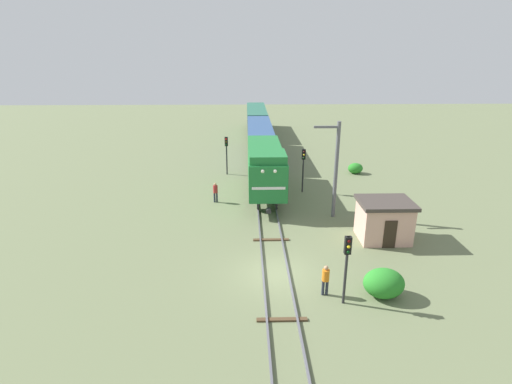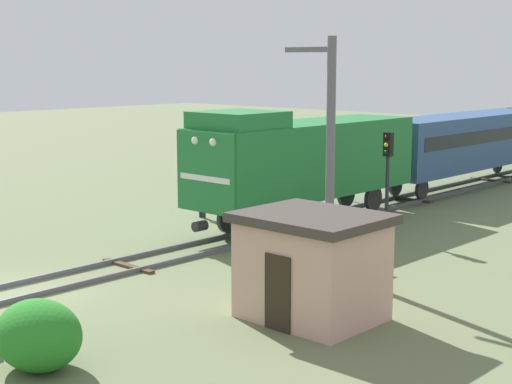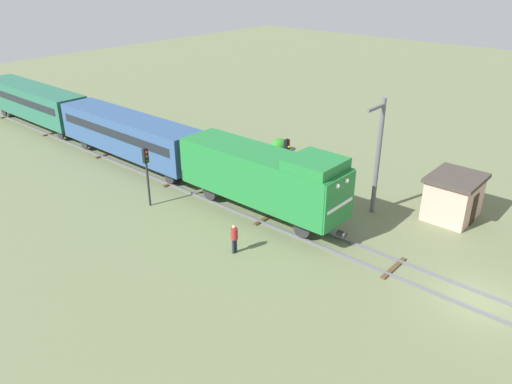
{
  "view_description": "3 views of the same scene",
  "coord_description": "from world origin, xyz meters",
  "px_view_note": "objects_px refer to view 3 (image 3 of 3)",
  "views": [
    {
      "loc": [
        -1.62,
        -19.86,
        11.99
      ],
      "look_at": [
        -0.87,
        9.84,
        1.45
      ],
      "focal_mm": 28.0,
      "sensor_mm": 36.0,
      "label": 1
    },
    {
      "loc": [
        19.57,
        -10.91,
        6.48
      ],
      "look_at": [
        -0.95,
        11.29,
        1.48
      ],
      "focal_mm": 55.0,
      "sensor_mm": 36.0,
      "label": 2
    },
    {
      "loc": [
        -20.88,
        -4.54,
        14.41
      ],
      "look_at": [
        -1.29,
        12.45,
        2.29
      ],
      "focal_mm": 35.0,
      "sensor_mm": 36.0,
      "label": 3
    }
  ],
  "objects_px": {
    "locomotive": "(263,175)",
    "passenger_car_trailing": "(34,100)",
    "worker_by_signal": "(234,236)",
    "passenger_car_leading": "(129,133)",
    "catenary_mast": "(378,154)",
    "traffic_signal_mid": "(287,157)",
    "traffic_signal_far": "(147,167)",
    "relay_hut": "(453,197)"
  },
  "relations": [
    {
      "from": "worker_by_signal",
      "to": "passenger_car_trailing",
      "type": "bearing_deg",
      "value": -161.52
    },
    {
      "from": "passenger_car_trailing",
      "to": "traffic_signal_mid",
      "type": "distance_m",
      "value": 27.27
    },
    {
      "from": "passenger_car_leading",
      "to": "passenger_car_trailing",
      "type": "bearing_deg",
      "value": 90.0
    },
    {
      "from": "locomotive",
      "to": "passenger_car_trailing",
      "type": "xyz_separation_m",
      "value": [
        0.0,
        27.94,
        -0.25
      ]
    },
    {
      "from": "traffic_signal_far",
      "to": "relay_hut",
      "type": "relative_size",
      "value": 1.11
    },
    {
      "from": "worker_by_signal",
      "to": "locomotive",
      "type": "bearing_deg",
      "value": 136.7
    },
    {
      "from": "worker_by_signal",
      "to": "catenary_mast",
      "type": "bearing_deg",
      "value": 97.1
    },
    {
      "from": "locomotive",
      "to": "worker_by_signal",
      "type": "relative_size",
      "value": 6.82
    },
    {
      "from": "worker_by_signal",
      "to": "catenary_mast",
      "type": "height_order",
      "value": "catenary_mast"
    },
    {
      "from": "locomotive",
      "to": "traffic_signal_far",
      "type": "xyz_separation_m",
      "value": [
        -3.6,
        6.48,
        -0.07
      ]
    },
    {
      "from": "traffic_signal_far",
      "to": "worker_by_signal",
      "type": "bearing_deg",
      "value": -94.28
    },
    {
      "from": "traffic_signal_far",
      "to": "relay_hut",
      "type": "height_order",
      "value": "traffic_signal_far"
    },
    {
      "from": "traffic_signal_far",
      "to": "catenary_mast",
      "type": "height_order",
      "value": "catenary_mast"
    },
    {
      "from": "worker_by_signal",
      "to": "passenger_car_leading",
      "type": "bearing_deg",
      "value": -169.17
    },
    {
      "from": "passenger_car_leading",
      "to": "worker_by_signal",
      "type": "bearing_deg",
      "value": -105.77
    },
    {
      "from": "passenger_car_trailing",
      "to": "catenary_mast",
      "type": "relative_size",
      "value": 1.92
    },
    {
      "from": "passenger_car_leading",
      "to": "passenger_car_trailing",
      "type": "relative_size",
      "value": 1.0
    },
    {
      "from": "passenger_car_trailing",
      "to": "traffic_signal_far",
      "type": "bearing_deg",
      "value": -99.53
    },
    {
      "from": "traffic_signal_far",
      "to": "worker_by_signal",
      "type": "relative_size",
      "value": 2.28
    },
    {
      "from": "traffic_signal_far",
      "to": "locomotive",
      "type": "bearing_deg",
      "value": -60.95
    },
    {
      "from": "traffic_signal_mid",
      "to": "worker_by_signal",
      "type": "distance_m",
      "value": 8.16
    },
    {
      "from": "passenger_car_leading",
      "to": "traffic_signal_mid",
      "type": "relative_size",
      "value": 3.58
    },
    {
      "from": "relay_hut",
      "to": "traffic_signal_mid",
      "type": "bearing_deg",
      "value": 113.06
    },
    {
      "from": "passenger_car_trailing",
      "to": "traffic_signal_far",
      "type": "height_order",
      "value": "traffic_signal_far"
    },
    {
      "from": "locomotive",
      "to": "passenger_car_leading",
      "type": "xyz_separation_m",
      "value": [
        0.0,
        13.34,
        -0.25
      ]
    },
    {
      "from": "traffic_signal_mid",
      "to": "worker_by_signal",
      "type": "bearing_deg",
      "value": -162.37
    },
    {
      "from": "traffic_signal_mid",
      "to": "catenary_mast",
      "type": "relative_size",
      "value": 0.54
    },
    {
      "from": "locomotive",
      "to": "catenary_mast",
      "type": "bearing_deg",
      "value": -44.04
    },
    {
      "from": "locomotive",
      "to": "passenger_car_trailing",
      "type": "relative_size",
      "value": 0.83
    },
    {
      "from": "worker_by_signal",
      "to": "relay_hut",
      "type": "xyz_separation_m",
      "value": [
        11.7,
        -7.22,
        0.4
      ]
    },
    {
      "from": "traffic_signal_mid",
      "to": "catenary_mast",
      "type": "xyz_separation_m",
      "value": [
        1.53,
        -5.65,
        1.15
      ]
    },
    {
      "from": "worker_by_signal",
      "to": "traffic_signal_far",
      "type": "bearing_deg",
      "value": -157.68
    },
    {
      "from": "passenger_car_trailing",
      "to": "traffic_signal_mid",
      "type": "xyz_separation_m",
      "value": [
        3.4,
        -27.06,
        0.21
      ]
    },
    {
      "from": "passenger_car_trailing",
      "to": "traffic_signal_mid",
      "type": "relative_size",
      "value": 3.58
    },
    {
      "from": "passenger_car_trailing",
      "to": "catenary_mast",
      "type": "height_order",
      "value": "catenary_mast"
    },
    {
      "from": "passenger_car_trailing",
      "to": "worker_by_signal",
      "type": "height_order",
      "value": "passenger_car_trailing"
    },
    {
      "from": "locomotive",
      "to": "passenger_car_trailing",
      "type": "height_order",
      "value": "locomotive"
    },
    {
      "from": "passenger_car_leading",
      "to": "relay_hut",
      "type": "relative_size",
      "value": 4.0
    },
    {
      "from": "worker_by_signal",
      "to": "catenary_mast",
      "type": "xyz_separation_m",
      "value": [
        9.13,
        -3.23,
        2.89
      ]
    },
    {
      "from": "traffic_signal_far",
      "to": "worker_by_signal",
      "type": "distance_m",
      "value": 8.22
    },
    {
      "from": "traffic_signal_mid",
      "to": "relay_hut",
      "type": "relative_size",
      "value": 1.12
    },
    {
      "from": "passenger_car_trailing",
      "to": "worker_by_signal",
      "type": "relative_size",
      "value": 8.24
    }
  ]
}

